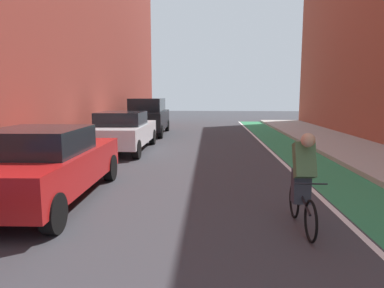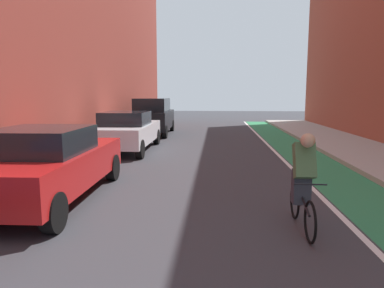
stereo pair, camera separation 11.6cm
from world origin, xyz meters
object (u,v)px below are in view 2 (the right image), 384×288
at_px(parked_sedan_red, 47,163).
at_px(parked_suv_black, 153,116).
at_px(parked_sedan_white, 127,131).
at_px(cyclist_mid, 303,179).

distance_m(parked_sedan_red, parked_suv_black, 12.17).
relative_size(parked_sedan_red, parked_sedan_white, 0.99).
bearing_deg(parked_suv_black, parked_sedan_red, -90.00).
bearing_deg(parked_sedan_red, parked_sedan_white, 90.01).
distance_m(parked_sedan_white, cyclist_mid, 9.16).
bearing_deg(parked_sedan_red, cyclist_mid, -14.18).
height_order(parked_sedan_red, parked_suv_black, parked_suv_black).
relative_size(parked_suv_black, cyclist_mid, 2.82).
bearing_deg(parked_sedan_white, parked_sedan_red, -89.99).
distance_m(parked_sedan_white, parked_suv_black, 5.65).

